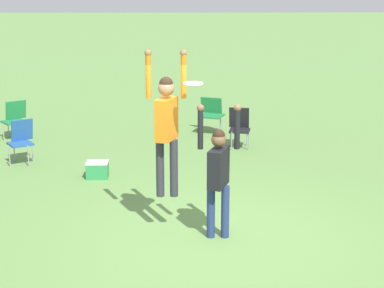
{
  "coord_description": "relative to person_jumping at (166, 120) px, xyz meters",
  "views": [
    {
      "loc": [
        -0.41,
        -8.76,
        3.71
      ],
      "look_at": [
        -0.27,
        0.42,
        1.3
      ],
      "focal_mm": 60.0,
      "sensor_mm": 36.0,
      "label": 1
    }
  ],
  "objects": [
    {
      "name": "ground_plane",
      "position": [
        0.64,
        -0.25,
        -1.71
      ],
      "size": [
        120.0,
        120.0,
        0.0
      ],
      "primitive_type": "plane",
      "color": "#608C47"
    },
    {
      "name": "person_jumping",
      "position": [
        0.0,
        0.0,
        0.0
      ],
      "size": [
        0.6,
        0.49,
        2.17
      ],
      "rotation": [
        0.0,
        0.0,
        1.23
      ],
      "color": "#2D2D38",
      "rests_on": "ground_plane"
    },
    {
      "name": "person_defending",
      "position": [
        0.74,
        -0.27,
        -0.66
      ],
      "size": [
        0.62,
        0.51,
        1.98
      ],
      "rotation": [
        0.0,
        0.0,
        -1.92
      ],
      "color": "navy",
      "rests_on": "ground_plane"
    },
    {
      "name": "frisbee",
      "position": [
        0.38,
        -0.31,
        0.58
      ],
      "size": [
        0.28,
        0.28,
        0.02
      ],
      "color": "white"
    },
    {
      "name": "camping_chair_0",
      "position": [
        0.94,
        6.26,
        -1.2
      ],
      "size": [
        0.68,
        0.73,
        0.84
      ],
      "rotation": [
        0.0,
        0.0,
        2.78
      ],
      "color": "gray",
      "rests_on": "ground_plane"
    },
    {
      "name": "camping_chair_1",
      "position": [
        1.5,
        4.87,
        -1.2
      ],
      "size": [
        0.52,
        0.56,
        0.88
      ],
      "rotation": [
        0.0,
        0.0,
        2.96
      ],
      "color": "gray",
      "rests_on": "ground_plane"
    },
    {
      "name": "camping_chair_2",
      "position": [
        -3.71,
        5.81,
        -1.21
      ],
      "size": [
        0.68,
        0.76,
        0.86
      ],
      "rotation": [
        0.0,
        0.0,
        3.77
      ],
      "color": "gray",
      "rests_on": "ground_plane"
    },
    {
      "name": "camping_chair_3",
      "position": [
        -3.05,
        3.67,
        -1.18
      ],
      "size": [
        0.61,
        0.68,
        0.89
      ],
      "rotation": [
        0.0,
        0.0,
        3.71
      ],
      "color": "gray",
      "rests_on": "ground_plane"
    },
    {
      "name": "cooler_box",
      "position": [
        -1.38,
        2.63,
        -1.55
      ],
      "size": [
        0.41,
        0.34,
        0.31
      ],
      "color": "#2D8C4C",
      "rests_on": "ground_plane"
    }
  ]
}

